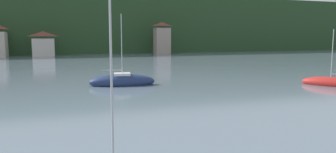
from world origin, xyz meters
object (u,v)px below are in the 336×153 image
object	(u,v)px
shore_building_central	(162,39)
sailboat_mid_5	(330,83)
shore_building_westcentral	(43,44)
sailboat_far_4	(122,81)

from	to	relation	value
shore_building_central	sailboat_mid_5	distance (m)	66.21
shore_building_westcentral	sailboat_mid_5	size ratio (longest dim) A/B	1.04
shore_building_central	sailboat_far_4	size ratio (longest dim) A/B	1.17
shore_building_westcentral	sailboat_far_4	distance (m)	59.17
sailboat_far_4	shore_building_westcentral	bearing A→B (deg)	108.64
shore_building_central	sailboat_far_4	world-z (taller)	shore_building_central
sailboat_far_4	sailboat_mid_5	bearing A→B (deg)	-11.43
shore_building_central	shore_building_westcentral	bearing A→B (deg)	179.75
shore_building_central	sailboat_mid_5	xyz separation A→B (m)	(-2.07, -66.03, -4.45)
shore_building_central	sailboat_far_4	xyz separation A→B (m)	(-23.70, -58.08, -4.33)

